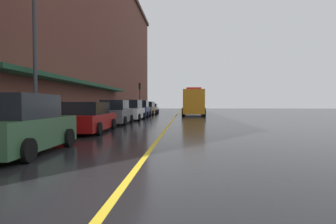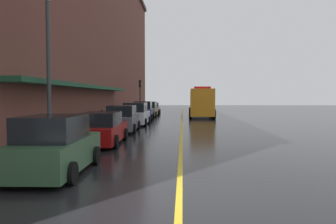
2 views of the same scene
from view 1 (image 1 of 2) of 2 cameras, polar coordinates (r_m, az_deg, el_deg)
ground_plane at (r=30.97m, az=1.46°, el=-1.06°), size 112.00×112.00×0.00m
sidewalk_left at (r=31.81m, az=-9.78°, el=-0.88°), size 2.40×70.00×0.15m
lane_center_stripe at (r=30.97m, az=1.46°, el=-1.05°), size 0.16×70.00×0.01m
brick_building_left at (r=34.61m, az=-23.75°, el=15.42°), size 14.75×64.00×19.56m
parked_car_0 at (r=9.47m, az=-28.29°, el=-2.59°), size 2.11×4.28×1.82m
parked_car_1 at (r=15.16m, az=-16.17°, el=-1.20°), size 2.22×4.91×1.61m
parked_car_2 at (r=20.74m, az=-10.91°, el=-0.18°), size 2.19×4.35×1.79m
parked_car_3 at (r=25.70m, az=-7.66°, el=0.28°), size 2.14×4.51×1.87m
parked_car_4 at (r=31.60m, az=-5.73°, el=0.59°), size 2.17×4.75×1.90m
parked_car_5 at (r=37.12m, az=-4.22°, el=0.69°), size 2.08×4.72×1.79m
parked_car_6 at (r=42.74m, az=-3.37°, el=0.69°), size 2.07×4.25×1.53m
utility_truck at (r=36.18m, az=5.32°, el=1.95°), size 3.02×9.39×3.45m
parking_meter_0 at (r=36.55m, az=-6.66°, el=1.02°), size 0.14×0.18×1.33m
parking_meter_1 at (r=20.75m, az=-14.66°, el=0.42°), size 0.14×0.18×1.33m
parking_meter_2 at (r=18.17m, az=-17.35°, el=0.21°), size 0.14×0.18×1.33m
street_lamp_left at (r=14.73m, az=-25.98°, el=12.83°), size 0.44×0.44×6.94m
traffic_light_near at (r=39.20m, az=-5.89°, el=4.14°), size 0.38×0.36×4.30m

